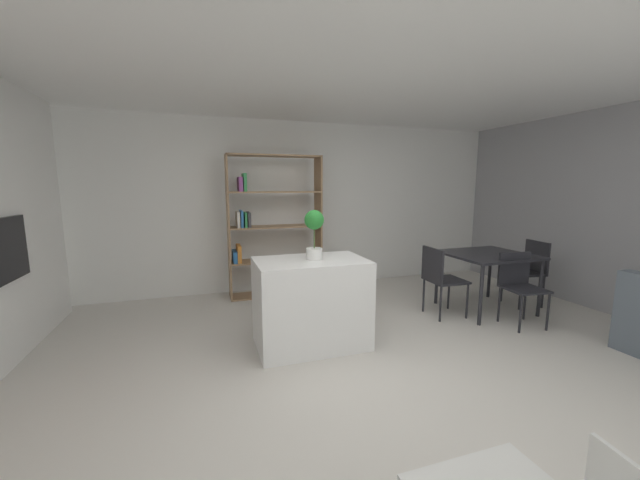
{
  "coord_description": "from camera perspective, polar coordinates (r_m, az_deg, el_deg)",
  "views": [
    {
      "loc": [
        -1.33,
        -2.72,
        1.67
      ],
      "look_at": [
        -0.19,
        0.75,
        1.11
      ],
      "focal_mm": 20.07,
      "sensor_mm": 36.0,
      "label": 1
    }
  ],
  "objects": [
    {
      "name": "ground_plane",
      "position": [
        3.46,
        7.3,
        -20.23
      ],
      "size": [
        10.28,
        10.28,
        0.0
      ],
      "primitive_type": "plane",
      "color": "beige"
    },
    {
      "name": "ceiling_slab",
      "position": [
        3.2,
        8.35,
        27.4
      ],
      "size": [
        7.46,
        5.96,
        0.06
      ],
      "color": "white",
      "rests_on": "ground_plane"
    },
    {
      "name": "back_partition",
      "position": [
        5.84,
        -5.06,
        5.39
      ],
      "size": [
        7.46,
        0.06,
        2.67
      ],
      "primitive_type": "cube",
      "color": "white",
      "rests_on": "ground_plane"
    },
    {
      "name": "built_in_oven",
      "position": [
        4.35,
        -41.06,
        -1.04
      ],
      "size": [
        0.06,
        0.6,
        0.58
      ],
      "color": "black",
      "rests_on": "ground_plane"
    },
    {
      "name": "kitchen_island",
      "position": [
        3.78,
        -1.44,
        -9.98
      ],
      "size": [
        1.13,
        0.71,
        0.92
      ],
      "primitive_type": "cube",
      "color": "white",
      "rests_on": "ground_plane"
    },
    {
      "name": "potted_plant_on_island",
      "position": [
        3.64,
        -0.93,
        1.67
      ],
      "size": [
        0.2,
        0.2,
        0.51
      ],
      "color": "white",
      "rests_on": "kitchen_island"
    },
    {
      "name": "open_bookshelf",
      "position": [
        5.42,
        -8.28,
        2.36
      ],
      "size": [
        1.39,
        0.36,
        2.11
      ],
      "color": "#997551",
      "rests_on": "ground_plane"
    },
    {
      "name": "dining_table",
      "position": [
        5.26,
        25.14,
        -2.79
      ],
      "size": [
        1.05,
        0.97,
        0.77
      ],
      "color": "#232328",
      "rests_on": "ground_plane"
    },
    {
      "name": "dining_chair_near",
      "position": [
        4.95,
        29.19,
        -5.8
      ],
      "size": [
        0.47,
        0.46,
        0.86
      ],
      "rotation": [
        0.0,
        0.0,
        -0.12
      ],
      "color": "#232328",
      "rests_on": "ground_plane"
    },
    {
      "name": "dining_chair_window_side",
      "position": [
        5.81,
        30.44,
        -3.7
      ],
      "size": [
        0.47,
        0.47,
        0.9
      ],
      "rotation": [
        0.0,
        0.0,
        -1.7
      ],
      "color": "#232328",
      "rests_on": "ground_plane"
    },
    {
      "name": "dining_chair_island_side",
      "position": [
        4.82,
        18.52,
        -5.35
      ],
      "size": [
        0.46,
        0.45,
        0.89
      ],
      "rotation": [
        0.0,
        0.0,
        1.53
      ],
      "color": "#232328",
      "rests_on": "ground_plane"
    }
  ]
}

